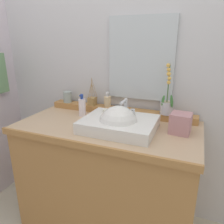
% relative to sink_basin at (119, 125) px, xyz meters
% --- Properties ---
extents(wall_back, '(3.13, 0.20, 2.78)m').
position_rel_sink_basin_xyz_m(wall_back, '(-0.11, 0.49, 0.46)').
color(wall_back, silver).
rests_on(wall_back, ground).
extents(vanity_cabinet, '(1.31, 0.67, 0.89)m').
position_rel_sink_basin_xyz_m(vanity_cabinet, '(-0.11, 0.06, -0.48)').
color(vanity_cabinet, '#AD7841').
rests_on(vanity_cabinet, ground).
extents(back_ledge, '(1.24, 0.10, 0.05)m').
position_rel_sink_basin_xyz_m(back_ledge, '(-0.11, 0.32, -0.01)').
color(back_ledge, '#AD7841').
rests_on(back_ledge, vanity_cabinet).
extents(sink_basin, '(0.49, 0.39, 0.29)m').
position_rel_sink_basin_xyz_m(sink_basin, '(0.00, 0.00, 0.00)').
color(sink_basin, white).
rests_on(sink_basin, vanity_cabinet).
extents(soap_bar, '(0.07, 0.04, 0.02)m').
position_rel_sink_basin_xyz_m(soap_bar, '(-0.14, 0.12, 0.05)').
color(soap_bar, silver).
rests_on(soap_bar, sink_basin).
extents(potted_plant, '(0.10, 0.10, 0.38)m').
position_rel_sink_basin_xyz_m(potted_plant, '(0.27, 0.31, 0.10)').
color(potted_plant, silver).
rests_on(potted_plant, back_ledge).
extents(soap_dispenser, '(0.06, 0.06, 0.13)m').
position_rel_sink_basin_xyz_m(soap_dispenser, '(-0.22, 0.32, 0.06)').
color(soap_dispenser, beige).
rests_on(soap_dispenser, back_ledge).
extents(tumbler_cup, '(0.07, 0.07, 0.10)m').
position_rel_sink_basin_xyz_m(tumbler_cup, '(-0.61, 0.32, 0.06)').
color(tumbler_cup, '#91A09B').
rests_on(tumbler_cup, back_ledge).
extents(reed_diffuser, '(0.08, 0.11, 0.24)m').
position_rel_sink_basin_xyz_m(reed_diffuser, '(-0.36, 0.32, 0.05)').
color(reed_diffuser, '#9C7A45').
rests_on(reed_diffuser, back_ledge).
extents(lotion_bottle, '(0.06, 0.06, 0.18)m').
position_rel_sink_basin_xyz_m(lotion_bottle, '(-0.38, 0.17, 0.04)').
color(lotion_bottle, white).
rests_on(lotion_bottle, vanity_cabinet).
extents(tissue_box, '(0.14, 0.14, 0.14)m').
position_rel_sink_basin_xyz_m(tissue_box, '(0.39, 0.11, 0.03)').
color(tissue_box, '#B27D82').
rests_on(tissue_box, vanity_cabinet).
extents(mirror, '(0.52, 0.02, 0.63)m').
position_rel_sink_basin_xyz_m(mirror, '(0.04, 0.38, 0.41)').
color(mirror, silver).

